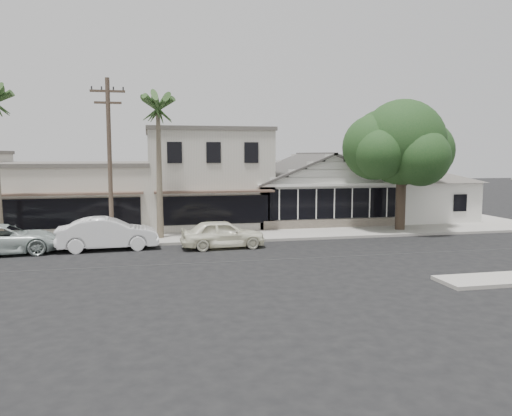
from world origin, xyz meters
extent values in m
plane|color=black|center=(0.00, 0.00, 0.00)|extent=(140.00, 140.00, 0.00)
cube|color=#9E9991|center=(-8.00, 6.75, 0.07)|extent=(90.00, 3.50, 0.15)
cube|color=silver|center=(5.00, 12.50, 1.50)|extent=(10.00, 8.00, 3.00)
cube|color=black|center=(5.00, 8.44, 1.75)|extent=(8.80, 0.10, 2.00)
cube|color=#60564C|center=(5.00, 8.45, 0.35)|extent=(9.60, 0.18, 0.70)
cube|color=silver|center=(13.20, 11.50, 1.50)|extent=(6.00, 6.00, 3.00)
cube|color=beige|center=(-3.00, 13.50, 3.25)|extent=(8.00, 10.00, 6.50)
cube|color=beige|center=(-12.00, 13.50, 2.10)|extent=(10.00, 10.00, 4.20)
cylinder|color=brown|center=(-9.00, 5.20, 4.50)|extent=(0.24, 0.24, 9.00)
cube|color=brown|center=(-9.00, 5.20, 8.30)|extent=(1.80, 0.12, 0.12)
cube|color=brown|center=(-9.00, 5.20, 7.70)|extent=(1.40, 0.12, 0.12)
imported|color=white|center=(-3.18, 3.54, 0.76)|extent=(4.55, 2.01, 1.52)
imported|color=white|center=(-9.14, 4.34, 0.85)|extent=(5.27, 2.13, 1.70)
imported|color=#B5C3BE|center=(-14.14, 4.23, 0.75)|extent=(5.72, 3.23, 1.51)
cylinder|color=#423528|center=(8.90, 6.77, 1.67)|extent=(0.63, 0.63, 3.35)
sphere|color=#183A17|center=(8.90, 6.77, 5.76)|extent=(5.44, 5.44, 5.44)
sphere|color=#183A17|center=(10.79, 7.40, 5.23)|extent=(3.98, 3.98, 3.98)
sphere|color=#183A17|center=(7.23, 7.19, 5.44)|extent=(4.19, 4.19, 4.19)
sphere|color=#183A17|center=(9.32, 5.20, 4.81)|extent=(3.56, 3.56, 3.56)
sphere|color=#183A17|center=(8.28, 8.44, 6.07)|extent=(3.77, 3.77, 3.77)
sphere|color=#183A17|center=(10.16, 8.23, 6.49)|extent=(3.35, 3.35, 3.35)
sphere|color=#183A17|center=(7.02, 5.93, 5.02)|extent=(3.14, 3.14, 3.14)
cone|color=#726651|center=(-6.38, 6.70, 3.72)|extent=(0.41, 0.41, 7.44)
camera|label=1|loc=(-7.01, -22.57, 4.99)|focal=35.00mm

